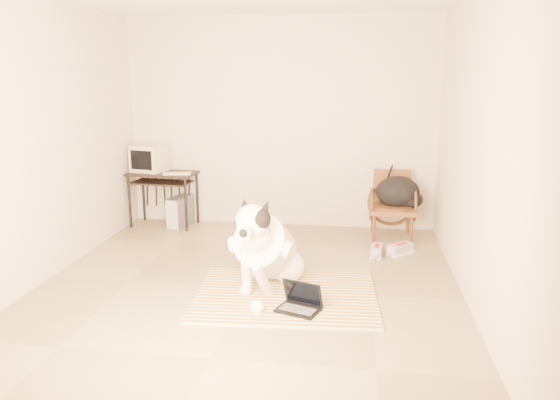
% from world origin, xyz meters
% --- Properties ---
extents(floor, '(4.50, 4.50, 0.00)m').
position_xyz_m(floor, '(0.00, 0.00, 0.00)').
color(floor, '#8D7B56').
rests_on(floor, ground).
extents(wall_back, '(4.50, 0.00, 4.50)m').
position_xyz_m(wall_back, '(0.00, 2.25, 1.35)').
color(wall_back, beige).
rests_on(wall_back, floor).
extents(wall_front, '(4.50, 0.00, 4.50)m').
position_xyz_m(wall_front, '(0.00, -2.25, 1.35)').
color(wall_front, beige).
rests_on(wall_front, floor).
extents(wall_left, '(0.00, 4.50, 4.50)m').
position_xyz_m(wall_left, '(-2.00, 0.00, 1.35)').
color(wall_left, beige).
rests_on(wall_left, floor).
extents(wall_right, '(0.00, 4.50, 4.50)m').
position_xyz_m(wall_right, '(2.00, 0.00, 1.35)').
color(wall_right, beige).
rests_on(wall_right, floor).
extents(rug, '(1.72, 1.36, 0.02)m').
position_xyz_m(rug, '(0.39, -0.16, 0.01)').
color(rug, '#B26314').
rests_on(rug, floor).
extents(dog, '(0.65, 1.34, 0.96)m').
position_xyz_m(dog, '(0.17, 0.04, 0.38)').
color(dog, white).
rests_on(dog, rug).
extents(laptop, '(0.42, 0.36, 0.25)m').
position_xyz_m(laptop, '(0.55, -0.45, 0.08)').
color(laptop, black).
rests_on(laptop, rug).
extents(computer_desk, '(0.89, 0.54, 0.72)m').
position_xyz_m(computer_desk, '(-1.52, 1.97, 0.61)').
color(computer_desk, black).
rests_on(computer_desk, floor).
extents(crt_monitor, '(0.46, 0.45, 0.35)m').
position_xyz_m(crt_monitor, '(-1.72, 2.04, 0.89)').
color(crt_monitor, beige).
rests_on(crt_monitor, computer_desk).
extents(desk_keyboard, '(0.36, 0.19, 0.02)m').
position_xyz_m(desk_keyboard, '(-1.29, 1.87, 0.73)').
color(desk_keyboard, beige).
rests_on(desk_keyboard, computer_desk).
extents(pc_tower, '(0.27, 0.45, 0.40)m').
position_xyz_m(pc_tower, '(-1.29, 1.95, 0.20)').
color(pc_tower, '#4C4C4E').
rests_on(pc_tower, floor).
extents(rattan_chair, '(0.54, 0.52, 0.81)m').
position_xyz_m(rattan_chair, '(1.44, 1.88, 0.41)').
color(rattan_chair, brown).
rests_on(rattan_chair, floor).
extents(backpack, '(0.57, 0.44, 0.39)m').
position_xyz_m(backpack, '(1.53, 1.88, 0.55)').
color(backpack, black).
rests_on(backpack, rattan_chair).
extents(sneaker_left, '(0.16, 0.32, 0.11)m').
position_xyz_m(sneaker_left, '(1.24, 1.13, 0.05)').
color(sneaker_left, white).
rests_on(sneaker_left, floor).
extents(sneaker_right, '(0.33, 0.33, 0.12)m').
position_xyz_m(sneaker_right, '(1.51, 1.21, 0.05)').
color(sneaker_right, white).
rests_on(sneaker_right, floor).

